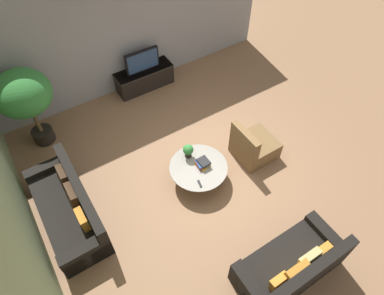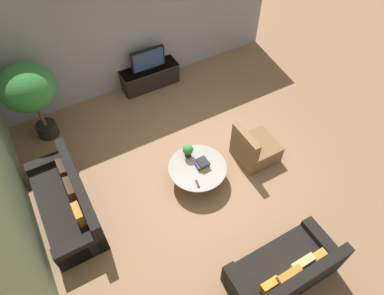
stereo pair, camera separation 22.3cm
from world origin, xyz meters
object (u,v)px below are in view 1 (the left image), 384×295
television (142,61)px  armchair_wicker (253,146)px  coffee_table (198,170)px  potted_plant_tabletop (188,150)px  media_console (144,78)px  potted_palm_tall (24,96)px  couch_near_entry (291,266)px  couch_by_wall (69,209)px

television → armchair_wicker: (0.88, -3.16, -0.51)m
television → armchair_wicker: bearing=-74.4°
coffee_table → armchair_wicker: bearing=-4.3°
armchair_wicker → potted_plant_tabletop: armchair_wicker is taller
media_console → armchair_wicker: (0.88, -3.17, -0.00)m
coffee_table → potted_palm_tall: size_ratio=0.63×
coffee_table → potted_plant_tabletop: potted_plant_tabletop is taller
media_console → coffee_table: (-0.41, -3.07, 0.01)m
media_console → potted_palm_tall: 2.89m
television → couch_near_entry: television is taller
television → media_console: bearing=90.0°
couch_by_wall → potted_palm_tall: potted_palm_tall is taller
armchair_wicker → potted_palm_tall: bearing=52.2°
armchair_wicker → potted_plant_tabletop: (-1.32, 0.43, 0.30)m
couch_near_entry → potted_palm_tall: potted_palm_tall is taller
armchair_wicker → potted_palm_tall: (-3.56, 2.76, 1.01)m
potted_palm_tall → potted_plant_tabletop: (2.24, -2.34, -0.71)m
couch_by_wall → armchair_wicker: 3.75m
media_console → couch_by_wall: (-2.82, -2.54, 0.02)m
couch_by_wall → potted_plant_tabletop: bearing=85.3°
potted_plant_tabletop → television: bearing=81.0°
media_console → potted_palm_tall: potted_palm_tall is taller
couch_by_wall → potted_palm_tall: bearing=176.2°
coffee_table → media_console: bearing=82.4°
couch_by_wall → potted_plant_tabletop: size_ratio=6.96×
couch_near_entry → coffee_table: bearing=-84.7°
armchair_wicker → potted_plant_tabletop: bearing=72.0°
television → couch_by_wall: television is taller
potted_plant_tabletop → couch_by_wall: bearing=175.3°
media_console → potted_palm_tall: bearing=-171.5°
television → coffee_table: size_ratio=0.75×
couch_near_entry → armchair_wicker: 2.52m
armchair_wicker → potted_palm_tall: potted_palm_tall is taller
coffee_table → armchair_wicker: size_ratio=1.31×
couch_by_wall → television: bearing=132.0°
television → potted_plant_tabletop: (-0.44, -2.74, -0.22)m
coffee_table → couch_by_wall: size_ratio=0.53×
couch_near_entry → armchair_wicker: size_ratio=2.06×
coffee_table → potted_palm_tall: 3.64m
media_console → armchair_wicker: armchair_wicker is taller
media_console → couch_by_wall: 3.80m
couch_near_entry → potted_plant_tabletop: 2.73m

